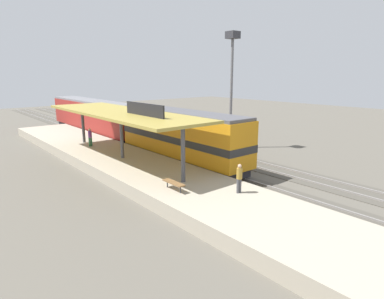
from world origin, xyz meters
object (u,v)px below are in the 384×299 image
person_waiting (239,177)px  person_walking (90,136)px  freight_car (154,122)px  light_mast (232,66)px  passenger_carriage_single (93,117)px  platform_bench (174,183)px  locomotive (180,136)px

person_waiting → person_walking: 17.60m
freight_car → person_waiting: bearing=-110.8°
light_mast → person_waiting: bearing=-134.7°
passenger_carriage_single → freight_car: size_ratio=1.67×
freight_car → light_mast: (3.20, -9.63, 6.43)m
platform_bench → passenger_carriage_single: size_ratio=0.08×
passenger_carriage_single → person_waiting: (-3.36, -27.79, -0.46)m
platform_bench → person_walking: person_walking is taller
locomotive → person_waiting: locomotive is taller
person_walking → locomotive: bearing=-58.1°
person_walking → person_waiting: bearing=-85.2°
light_mast → person_walking: 15.53m
passenger_carriage_single → person_waiting: passenger_carriage_single is taller
platform_bench → freight_car: bearing=59.7°
light_mast → freight_car: bearing=108.4°
passenger_carriage_single → freight_car: (4.60, -6.87, -0.34)m
locomotive → passenger_carriage_single: bearing=90.0°
freight_car → locomotive: bearing=-112.5°
platform_bench → freight_car: freight_car is taller
locomotive → passenger_carriage_single: 18.00m
platform_bench → locomotive: 9.30m
light_mast → person_waiting: light_mast is taller
person_waiting → locomotive: bearing=71.0°
passenger_carriage_single → freight_car: bearing=-56.2°
light_mast → person_walking: size_ratio=6.84×
platform_bench → light_mast: light_mast is taller
platform_bench → freight_car: size_ratio=0.14×
freight_car → person_waiting: 22.38m
person_waiting → platform_bench: bearing=133.6°
platform_bench → passenger_carriage_single: bearing=76.5°
light_mast → person_waiting: 17.17m
platform_bench → passenger_carriage_single: 25.75m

